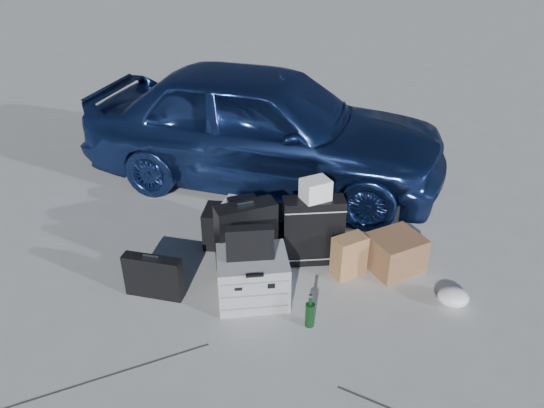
# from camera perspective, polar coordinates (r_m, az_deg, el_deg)

# --- Properties ---
(ground) EXTENTS (60.00, 60.00, 0.00)m
(ground) POSITION_cam_1_polar(r_m,az_deg,el_deg) (4.45, 1.83, -12.14)
(ground) COLOR #A7A8A3
(ground) RESTS_ON ground
(car) EXTENTS (4.47, 3.17, 1.41)m
(car) POSITION_cam_1_polar(r_m,az_deg,el_deg) (6.18, -0.84, 8.42)
(car) COLOR navy
(car) RESTS_ON ground
(pelican_case) EXTENTS (0.59, 0.48, 0.43)m
(pelican_case) POSITION_cam_1_polar(r_m,az_deg,el_deg) (4.52, -2.10, -7.92)
(pelican_case) COLOR #A8A9AD
(pelican_case) RESTS_ON ground
(laptop_bag) EXTENTS (0.39, 0.10, 0.29)m
(laptop_bag) POSITION_cam_1_polar(r_m,az_deg,el_deg) (4.30, -2.41, -4.21)
(laptop_bag) COLOR black
(laptop_bag) RESTS_ON pelican_case
(briefcase) EXTENTS (0.51, 0.28, 0.39)m
(briefcase) POSITION_cam_1_polar(r_m,az_deg,el_deg) (4.66, -12.64, -7.64)
(briefcase) COLOR black
(briefcase) RESTS_ON ground
(suitcase_left) EXTENTS (0.57, 0.33, 0.70)m
(suitcase_left) POSITION_cam_1_polar(r_m,az_deg,el_deg) (4.75, -2.77, -3.74)
(suitcase_left) COLOR black
(suitcase_left) RESTS_ON ground
(suitcase_right) EXTENTS (0.56, 0.21, 0.67)m
(suitcase_right) POSITION_cam_1_polar(r_m,az_deg,el_deg) (4.90, 4.42, -2.89)
(suitcase_right) COLOR black
(suitcase_right) RESTS_ON ground
(white_carton) EXTENTS (0.29, 0.26, 0.19)m
(white_carton) POSITION_cam_1_polar(r_m,az_deg,el_deg) (4.68, 4.71, 1.56)
(white_carton) COLOR white
(white_carton) RESTS_ON suitcase_right
(duffel_bag) EXTENTS (0.83, 0.50, 0.39)m
(duffel_bag) POSITION_cam_1_polar(r_m,az_deg,el_deg) (5.19, -3.00, -2.57)
(duffel_bag) COLOR black
(duffel_bag) RESTS_ON ground
(flat_box_white) EXTENTS (0.52, 0.46, 0.07)m
(flat_box_white) POSITION_cam_1_polar(r_m,az_deg,el_deg) (5.06, -3.06, -0.44)
(flat_box_white) COLOR white
(flat_box_white) RESTS_ON duffel_bag
(flat_box_black) EXTENTS (0.31, 0.26, 0.06)m
(flat_box_black) POSITION_cam_1_polar(r_m,az_deg,el_deg) (5.02, -3.11, 0.19)
(flat_box_black) COLOR black
(flat_box_black) RESTS_ON flat_box_white
(kraft_bag) EXTENTS (0.34, 0.27, 0.39)m
(kraft_bag) POSITION_cam_1_polar(r_m,az_deg,el_deg) (4.84, 8.28, -5.53)
(kraft_bag) COLOR #AF724C
(kraft_bag) RESTS_ON ground
(cardboard_box) EXTENTS (0.56, 0.53, 0.34)m
(cardboard_box) POSITION_cam_1_polar(r_m,az_deg,el_deg) (5.00, 13.09, -5.12)
(cardboard_box) COLOR brown
(cardboard_box) RESTS_ON ground
(plastic_bag) EXTENTS (0.32, 0.29, 0.15)m
(plastic_bag) POSITION_cam_1_polar(r_m,az_deg,el_deg) (4.78, 18.90, -9.46)
(plastic_bag) COLOR white
(plastic_bag) RESTS_ON ground
(green_bottle) EXTENTS (0.09, 0.09, 0.30)m
(green_bottle) POSITION_cam_1_polar(r_m,az_deg,el_deg) (4.30, 4.11, -11.41)
(green_bottle) COLOR black
(green_bottle) RESTS_ON ground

